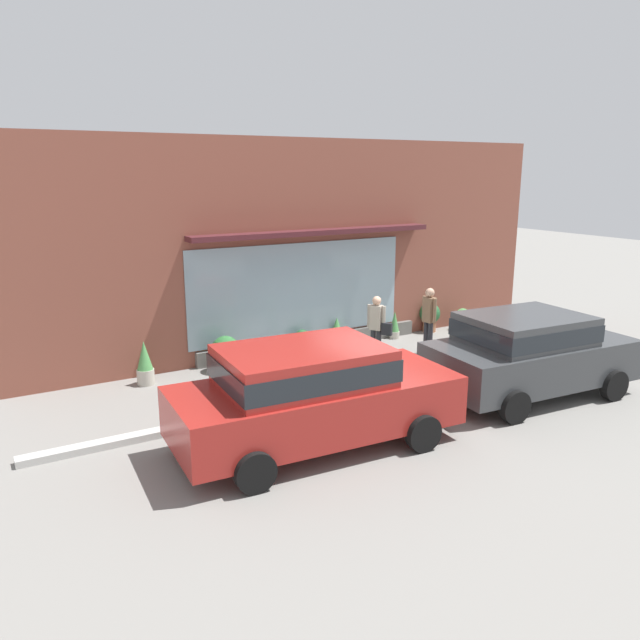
{
  "coord_description": "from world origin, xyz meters",
  "views": [
    {
      "loc": [
        -7.32,
        -9.85,
        4.36
      ],
      "look_at": [
        -0.84,
        1.2,
        1.22
      ],
      "focal_mm": 34.57,
      "sensor_mm": 36.0,
      "label": 1
    }
  ],
  "objects_px": {
    "parked_car_dark_gray": "(528,350)",
    "potted_plant_by_entrance": "(395,325)",
    "potted_plant_corner_tall": "(337,333)",
    "potted_plant_window_left": "(145,364)",
    "pedestrian_passerby": "(429,316)",
    "parked_car_red": "(311,392)",
    "potted_plant_window_right": "(463,318)",
    "potted_plant_doorstep": "(430,315)",
    "pedestrian_with_handbag": "(377,325)",
    "fire_hydrant": "(355,352)",
    "potted_plant_low_front": "(226,353)",
    "potted_plant_window_center": "(302,341)"
  },
  "relations": [
    {
      "from": "parked_car_dark_gray",
      "to": "potted_plant_by_entrance",
      "type": "relative_size",
      "value": 5.7
    },
    {
      "from": "pedestrian_with_handbag",
      "to": "parked_car_red",
      "type": "distance_m",
      "value": 4.78
    },
    {
      "from": "pedestrian_with_handbag",
      "to": "potted_plant_window_left",
      "type": "height_order",
      "value": "pedestrian_with_handbag"
    },
    {
      "from": "potted_plant_by_entrance",
      "to": "potted_plant_low_front",
      "type": "xyz_separation_m",
      "value": [
        -4.89,
        -0.3,
        0.07
      ]
    },
    {
      "from": "parked_car_red",
      "to": "potted_plant_doorstep",
      "type": "distance_m",
      "value": 7.97
    },
    {
      "from": "potted_plant_window_left",
      "to": "potted_plant_by_entrance",
      "type": "bearing_deg",
      "value": 2.5
    },
    {
      "from": "potted_plant_window_right",
      "to": "potted_plant_window_left",
      "type": "bearing_deg",
      "value": -179.78
    },
    {
      "from": "pedestrian_with_handbag",
      "to": "potted_plant_doorstep",
      "type": "height_order",
      "value": "pedestrian_with_handbag"
    },
    {
      "from": "potted_plant_corner_tall",
      "to": "potted_plant_by_entrance",
      "type": "bearing_deg",
      "value": -3.14
    },
    {
      "from": "pedestrian_passerby",
      "to": "potted_plant_window_right",
      "type": "height_order",
      "value": "pedestrian_passerby"
    },
    {
      "from": "potted_plant_corner_tall",
      "to": "pedestrian_passerby",
      "type": "bearing_deg",
      "value": -46.89
    },
    {
      "from": "fire_hydrant",
      "to": "potted_plant_window_left",
      "type": "height_order",
      "value": "fire_hydrant"
    },
    {
      "from": "pedestrian_passerby",
      "to": "potted_plant_window_center",
      "type": "relative_size",
      "value": 2.68
    },
    {
      "from": "pedestrian_passerby",
      "to": "potted_plant_window_center",
      "type": "bearing_deg",
      "value": -123.57
    },
    {
      "from": "pedestrian_with_handbag",
      "to": "potted_plant_low_front",
      "type": "relative_size",
      "value": 1.94
    },
    {
      "from": "potted_plant_window_right",
      "to": "potted_plant_low_front",
      "type": "relative_size",
      "value": 0.77
    },
    {
      "from": "potted_plant_window_right",
      "to": "potted_plant_low_front",
      "type": "height_order",
      "value": "potted_plant_low_front"
    },
    {
      "from": "potted_plant_window_center",
      "to": "potted_plant_window_left",
      "type": "relative_size",
      "value": 0.65
    },
    {
      "from": "potted_plant_window_left",
      "to": "potted_plant_window_center",
      "type": "bearing_deg",
      "value": 3.94
    },
    {
      "from": "fire_hydrant",
      "to": "potted_plant_window_left",
      "type": "bearing_deg",
      "value": 159.32
    },
    {
      "from": "potted_plant_corner_tall",
      "to": "potted_plant_window_center",
      "type": "relative_size",
      "value": 1.24
    },
    {
      "from": "potted_plant_window_center",
      "to": "potted_plant_low_front",
      "type": "distance_m",
      "value": 2.11
    },
    {
      "from": "pedestrian_with_handbag",
      "to": "potted_plant_window_left",
      "type": "distance_m",
      "value": 5.21
    },
    {
      "from": "potted_plant_corner_tall",
      "to": "pedestrian_with_handbag",
      "type": "bearing_deg",
      "value": -84.53
    },
    {
      "from": "potted_plant_by_entrance",
      "to": "potted_plant_low_front",
      "type": "bearing_deg",
      "value": -176.44
    },
    {
      "from": "pedestrian_passerby",
      "to": "potted_plant_by_entrance",
      "type": "relative_size",
      "value": 2.21
    },
    {
      "from": "pedestrian_passerby",
      "to": "potted_plant_window_left",
      "type": "relative_size",
      "value": 1.74
    },
    {
      "from": "pedestrian_with_handbag",
      "to": "fire_hydrant",
      "type": "bearing_deg",
      "value": -93.8
    },
    {
      "from": "potted_plant_window_center",
      "to": "pedestrian_passerby",
      "type": "bearing_deg",
      "value": -30.58
    },
    {
      "from": "fire_hydrant",
      "to": "potted_plant_corner_tall",
      "type": "distance_m",
      "value": 2.1
    },
    {
      "from": "pedestrian_with_handbag",
      "to": "potted_plant_window_left",
      "type": "bearing_deg",
      "value": -132.68
    },
    {
      "from": "potted_plant_window_center",
      "to": "fire_hydrant",
      "type": "bearing_deg",
      "value": -80.53
    },
    {
      "from": "parked_car_red",
      "to": "potted_plant_window_right",
      "type": "distance_m",
      "value": 8.55
    },
    {
      "from": "pedestrian_passerby",
      "to": "parked_car_dark_gray",
      "type": "distance_m",
      "value": 3.16
    },
    {
      "from": "parked_car_red",
      "to": "potted_plant_by_entrance",
      "type": "height_order",
      "value": "parked_car_red"
    },
    {
      "from": "potted_plant_corner_tall",
      "to": "potted_plant_window_left",
      "type": "distance_m",
      "value": 4.94
    },
    {
      "from": "fire_hydrant",
      "to": "pedestrian_with_handbag",
      "type": "relative_size",
      "value": 0.61
    },
    {
      "from": "potted_plant_window_center",
      "to": "potted_plant_low_front",
      "type": "height_order",
      "value": "potted_plant_low_front"
    },
    {
      "from": "potted_plant_window_right",
      "to": "potted_plant_by_entrance",
      "type": "bearing_deg",
      "value": 173.25
    },
    {
      "from": "parked_car_red",
      "to": "potted_plant_corner_tall",
      "type": "relative_size",
      "value": 6.22
    },
    {
      "from": "potted_plant_by_entrance",
      "to": "potted_plant_low_front",
      "type": "distance_m",
      "value": 4.9
    },
    {
      "from": "potted_plant_window_right",
      "to": "pedestrian_passerby",
      "type": "bearing_deg",
      "value": -150.81
    },
    {
      "from": "pedestrian_passerby",
      "to": "potted_plant_low_front",
      "type": "bearing_deg",
      "value": -108.05
    },
    {
      "from": "potted_plant_by_entrance",
      "to": "potted_plant_doorstep",
      "type": "distance_m",
      "value": 1.27
    },
    {
      "from": "potted_plant_window_center",
      "to": "potted_plant_window_left",
      "type": "height_order",
      "value": "potted_plant_window_left"
    },
    {
      "from": "parked_car_dark_gray",
      "to": "potted_plant_by_entrance",
      "type": "distance_m",
      "value": 4.77
    },
    {
      "from": "potted_plant_window_right",
      "to": "potted_plant_window_center",
      "type": "height_order",
      "value": "potted_plant_window_right"
    },
    {
      "from": "parked_car_dark_gray",
      "to": "fire_hydrant",
      "type": "bearing_deg",
      "value": 131.17
    },
    {
      "from": "pedestrian_with_handbag",
      "to": "parked_car_dark_gray",
      "type": "bearing_deg",
      "value": -9.23
    },
    {
      "from": "pedestrian_passerby",
      "to": "potted_plant_window_left",
      "type": "height_order",
      "value": "pedestrian_passerby"
    }
  ]
}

